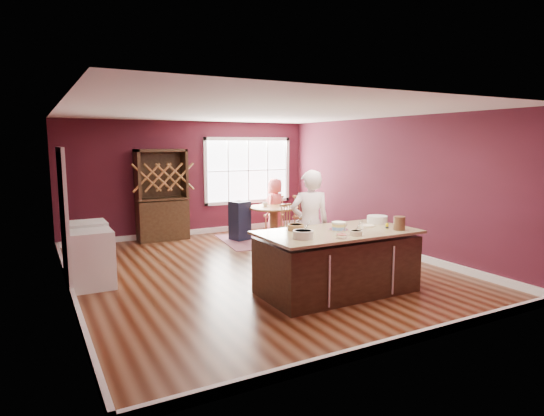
{
  "coord_description": "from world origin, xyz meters",
  "views": [
    {
      "loc": [
        -3.43,
        -6.91,
        2.19
      ],
      "look_at": [
        0.35,
        0.07,
        1.05
      ],
      "focal_mm": 30.0,
      "sensor_mm": 36.0,
      "label": 1
    }
  ],
  "objects": [
    {
      "name": "washer",
      "position": [
        -2.64,
        0.28,
        0.44
      ],
      "size": [
        0.61,
        0.59,
        0.88
      ],
      "primitive_type": "cube",
      "color": "white",
      "rests_on": "ground"
    },
    {
      "name": "dryer",
      "position": [
        -2.64,
        0.92,
        0.46
      ],
      "size": [
        0.63,
        0.61,
        0.92
      ],
      "primitive_type": "cube",
      "color": "white",
      "rests_on": "ground"
    },
    {
      "name": "table_plate",
      "position": [
        1.77,
        1.99,
        0.76
      ],
      "size": [
        0.2,
        0.2,
        0.01
      ],
      "primitive_type": "cylinder",
      "color": "beige",
      "rests_on": "dining_table"
    },
    {
      "name": "table_cup",
      "position": [
        1.34,
        2.22,
        0.8
      ],
      "size": [
        0.14,
        0.14,
        0.1
      ],
      "primitive_type": "imported",
      "rotation": [
        0.0,
        0.0,
        -0.15
      ],
      "color": "white",
      "rests_on": "dining_table"
    },
    {
      "name": "dinner_plate",
      "position": [
        1.13,
        -1.55,
        0.93
      ],
      "size": [
        0.24,
        0.24,
        0.02
      ],
      "primitive_type": "cylinder",
      "color": "#FFF5CC",
      "rests_on": "kitchen_island"
    },
    {
      "name": "chair_east",
      "position": [
        2.3,
        2.08,
        0.49
      ],
      "size": [
        0.43,
        0.45,
        0.98
      ],
      "primitive_type": null,
      "rotation": [
        0.0,
        0.0,
        1.68
      ],
      "color": "brown",
      "rests_on": "ground"
    },
    {
      "name": "toy_figurine",
      "position": [
        1.26,
        -1.85,
        0.96
      ],
      "size": [
        0.05,
        0.05,
        0.08
      ],
      "primitive_type": null,
      "color": "#E1D001",
      "rests_on": "kitchen_island"
    },
    {
      "name": "rug",
      "position": [
        1.48,
        2.08,
        0.01
      ],
      "size": [
        2.54,
        2.07,
        0.01
      ],
      "primitive_type": "cube",
      "rotation": [
        0.0,
        0.0,
        -0.12
      ],
      "color": "brown",
      "rests_on": "ground"
    },
    {
      "name": "chair_south",
      "position": [
        1.45,
        1.24,
        0.46
      ],
      "size": [
        0.48,
        0.47,
        0.91
      ],
      "primitive_type": null,
      "rotation": [
        0.0,
        0.0,
        0.34
      ],
      "color": "brown",
      "rests_on": "ground"
    },
    {
      "name": "window",
      "position": [
        1.5,
        3.47,
        1.5
      ],
      "size": [
        2.36,
        0.1,
        1.66
      ],
      "primitive_type": null,
      "color": "white",
      "rests_on": "room_shell"
    },
    {
      "name": "bowl_pink",
      "position": [
        0.24,
        -2.09,
        0.95
      ],
      "size": [
        0.15,
        0.15,
        0.06
      ],
      "primitive_type": "cylinder",
      "color": "white",
      "rests_on": "kitchen_island"
    },
    {
      "name": "seated_woman",
      "position": [
        1.81,
        2.6,
        0.68
      ],
      "size": [
        0.79,
        0.73,
        1.35
      ],
      "primitive_type": "imported",
      "rotation": [
        0.0,
        0.0,
        3.75
      ],
      "color": "#F56064",
      "rests_on": "ground"
    },
    {
      "name": "dining_table",
      "position": [
        1.48,
        2.08,
        0.53
      ],
      "size": [
        1.12,
        1.12,
        0.75
      ],
      "color": "brown",
      "rests_on": "ground"
    },
    {
      "name": "drinking_glass",
      "position": [
        0.88,
        -1.72,
        0.99
      ],
      "size": [
        0.07,
        0.07,
        0.13
      ],
      "primitive_type": "cylinder",
      "color": "silver",
      "rests_on": "kitchen_island"
    },
    {
      "name": "stoneware_crock",
      "position": [
        1.34,
        -2.03,
        1.02
      ],
      "size": [
        0.17,
        0.17,
        0.2
      ],
      "primitive_type": "cylinder",
      "color": "brown",
      "rests_on": "kitchen_island"
    },
    {
      "name": "toddler",
      "position": [
        0.73,
        2.43,
        0.81
      ],
      "size": [
        0.18,
        0.14,
        0.26
      ],
      "primitive_type": null,
      "color": "#8CA5BF",
      "rests_on": "high_chair"
    },
    {
      "name": "layer_cake",
      "position": [
        0.56,
        -1.6,
        0.98
      ],
      "size": [
        0.29,
        0.29,
        0.12
      ],
      "primitive_type": null,
      "color": "white",
      "rests_on": "kitchen_island"
    },
    {
      "name": "doorway",
      "position": [
        -2.97,
        0.6,
        1.02
      ],
      "size": [
        0.08,
        1.26,
        2.13
      ],
      "primitive_type": null,
      "color": "white",
      "rests_on": "room_shell"
    },
    {
      "name": "room_shell",
      "position": [
        0.0,
        0.0,
        1.35
      ],
      "size": [
        7.0,
        7.0,
        7.0
      ],
      "color": "brown",
      "rests_on": "ground"
    },
    {
      "name": "bowl_yellow",
      "position": [
        -0.01,
        -1.32,
        0.96
      ],
      "size": [
        0.24,
        0.24,
        0.09
      ],
      "primitive_type": "cylinder",
      "color": "#AA7340",
      "rests_on": "kitchen_island"
    },
    {
      "name": "baker",
      "position": [
        0.54,
        -0.86,
        0.88
      ],
      "size": [
        0.75,
        0.6,
        1.77
      ],
      "primitive_type": "imported",
      "rotation": [
        0.0,
        0.0,
        2.83
      ],
      "color": "white",
      "rests_on": "ground"
    },
    {
      "name": "high_chair",
      "position": [
        0.76,
        2.37,
        0.46
      ],
      "size": [
        0.46,
        0.46,
        0.92
      ],
      "primitive_type": null,
      "rotation": [
        0.0,
        0.0,
        0.26
      ],
      "color": "#1F2646",
      "rests_on": "ground"
    },
    {
      "name": "bowl_blue",
      "position": [
        -0.22,
        -1.85,
        0.97
      ],
      "size": [
        0.28,
        0.28,
        0.11
      ],
      "primitive_type": "cylinder",
      "color": "white",
      "rests_on": "kitchen_island"
    },
    {
      "name": "bowl_olive",
      "position": [
        0.54,
        -2.03,
        0.95
      ],
      "size": [
        0.18,
        0.18,
        0.07
      ],
      "primitive_type": "cylinder",
      "color": "beige",
      "rests_on": "kitchen_island"
    },
    {
      "name": "hutch",
      "position": [
        -0.77,
        3.22,
        1.03
      ],
      "size": [
        1.12,
        0.47,
        2.06
      ],
      "primitive_type": "cube",
      "color": "#442114",
      "rests_on": "ground"
    },
    {
      "name": "chair_north",
      "position": [
        1.9,
        2.84,
        0.46
      ],
      "size": [
        0.51,
        0.5,
        0.92
      ],
      "primitive_type": null,
      "rotation": [
        0.0,
        0.0,
        3.62
      ],
      "color": "brown",
      "rests_on": "ground"
    },
    {
      "name": "kitchen_island",
      "position": [
        0.5,
        -1.65,
        0.44
      ],
      "size": [
        2.32,
        1.21,
        0.92
      ],
      "color": "black",
      "rests_on": "ground"
    },
    {
      "name": "white_tub",
      "position": [
        1.48,
        -1.4,
        0.98
      ],
      "size": [
        0.32,
        0.32,
        0.11
      ],
      "primitive_type": "cylinder",
      "color": "white",
      "rests_on": "kitchen_island"
    }
  ]
}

